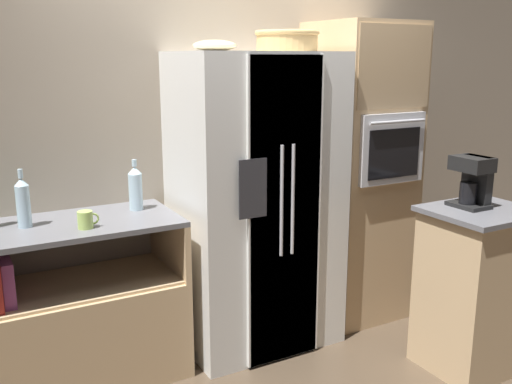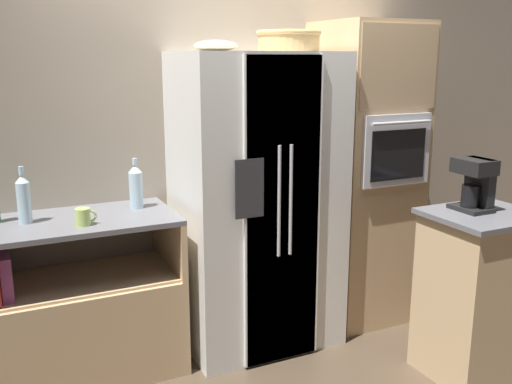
# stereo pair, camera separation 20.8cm
# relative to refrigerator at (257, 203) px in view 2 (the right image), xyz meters

# --- Properties ---
(ground_plane) EXTENTS (20.00, 20.00, 0.00)m
(ground_plane) POSITION_rel_refrigerator_xyz_m (-0.10, -0.04, -0.93)
(ground_plane) COLOR #4C3D2D
(wall_back) EXTENTS (12.00, 0.06, 2.80)m
(wall_back) POSITION_rel_refrigerator_xyz_m (-0.10, 0.38, 0.47)
(wall_back) COLOR tan
(wall_back) RESTS_ON ground_plane
(counter_left) EXTENTS (1.22, 0.61, 0.95)m
(counter_left) POSITION_rel_refrigerator_xyz_m (-1.18, 0.05, -0.58)
(counter_left) COLOR tan
(counter_left) RESTS_ON ground_plane
(refrigerator) EXTENTS (0.98, 0.73, 1.87)m
(refrigerator) POSITION_rel_refrigerator_xyz_m (0.00, 0.00, 0.00)
(refrigerator) COLOR silver
(refrigerator) RESTS_ON ground_plane
(wall_oven) EXTENTS (0.63, 0.69, 2.07)m
(wall_oven) POSITION_rel_refrigerator_xyz_m (0.85, 0.04, 0.10)
(wall_oven) COLOR tan
(wall_oven) RESTS_ON ground_plane
(island_counter) EXTENTS (0.60, 0.52, 0.99)m
(island_counter) POSITION_rel_refrigerator_xyz_m (0.97, -0.94, -0.44)
(island_counter) COLOR tan
(island_counter) RESTS_ON ground_plane
(wicker_basket) EXTENTS (0.39, 0.39, 0.12)m
(wicker_basket) POSITION_rel_refrigerator_xyz_m (0.20, -0.02, 1.00)
(wicker_basket) COLOR tan
(wicker_basket) RESTS_ON refrigerator
(fruit_bowl) EXTENTS (0.26, 0.26, 0.07)m
(fruit_bowl) POSITION_rel_refrigerator_xyz_m (-0.23, 0.09, 0.97)
(fruit_bowl) COLOR beige
(fruit_bowl) RESTS_ON refrigerator
(bottle_tall) EXTENTS (0.07, 0.07, 0.32)m
(bottle_tall) POSITION_rel_refrigerator_xyz_m (-1.37, 0.09, 0.15)
(bottle_tall) COLOR silver
(bottle_tall) RESTS_ON counter_left
(bottle_short) EXTENTS (0.08, 0.08, 0.30)m
(bottle_short) POSITION_rel_refrigerator_xyz_m (-0.74, 0.15, 0.15)
(bottle_short) COLOR silver
(bottle_short) RESTS_ON counter_left
(mug) EXTENTS (0.11, 0.08, 0.09)m
(mug) POSITION_rel_refrigerator_xyz_m (-1.09, -0.09, 0.06)
(mug) COLOR #B2D166
(mug) RESTS_ON counter_left
(coffee_maker) EXTENTS (0.16, 0.21, 0.30)m
(coffee_maker) POSITION_rel_refrigerator_xyz_m (0.95, -0.87, 0.22)
(coffee_maker) COLOR black
(coffee_maker) RESTS_ON island_counter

